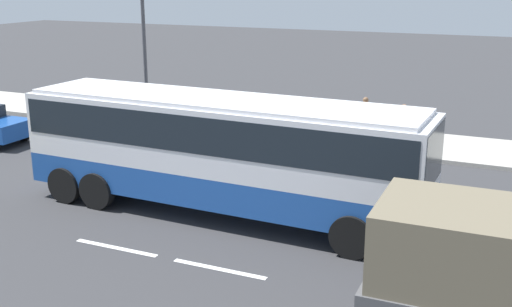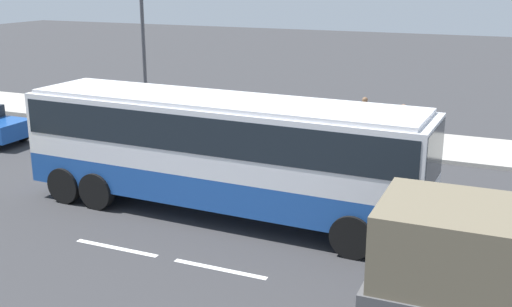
# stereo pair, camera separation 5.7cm
# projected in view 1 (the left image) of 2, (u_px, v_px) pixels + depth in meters

# --- Properties ---
(ground_plane) EXTENTS (120.00, 120.00, 0.00)m
(ground_plane) POSITION_uv_depth(u_px,v_px,m) (211.00, 209.00, 18.28)
(ground_plane) COLOR #333335
(sidewalk_curb) EXTENTS (80.00, 4.00, 0.15)m
(sidewalk_curb) POSITION_uv_depth(u_px,v_px,m) (314.00, 134.00, 26.60)
(sidewalk_curb) COLOR #A8A399
(sidewalk_curb) RESTS_ON ground_plane
(lane_centreline) EXTENTS (43.58, 0.16, 0.01)m
(lane_centreline) POSITION_uv_depth(u_px,v_px,m) (185.00, 262.00, 14.94)
(lane_centreline) COLOR white
(lane_centreline) RESTS_ON ground_plane
(coach_bus) EXTENTS (11.81, 3.02, 3.38)m
(coach_bus) POSITION_uv_depth(u_px,v_px,m) (220.00, 143.00, 17.42)
(coach_bus) COLOR #1E4C9E
(coach_bus) RESTS_ON ground_plane
(pedestrian_near_curb) EXTENTS (0.32, 0.32, 1.67)m
(pedestrian_near_curb) POSITION_uv_depth(u_px,v_px,m) (403.00, 122.00, 24.22)
(pedestrian_near_curb) COLOR #38334C
(pedestrian_near_curb) RESTS_ON sidewalk_curb
(pedestrian_at_crossing) EXTENTS (0.32, 0.32, 1.73)m
(pedestrian_at_crossing) POSITION_uv_depth(u_px,v_px,m) (365.00, 115.00, 25.31)
(pedestrian_at_crossing) COLOR #38334C
(pedestrian_at_crossing) RESTS_ON sidewalk_curb
(street_lamp) EXTENTS (1.63, 0.24, 6.52)m
(street_lamp) POSITION_uv_depth(u_px,v_px,m) (147.00, 41.00, 26.75)
(street_lamp) COLOR #47474C
(street_lamp) RESTS_ON sidewalk_curb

